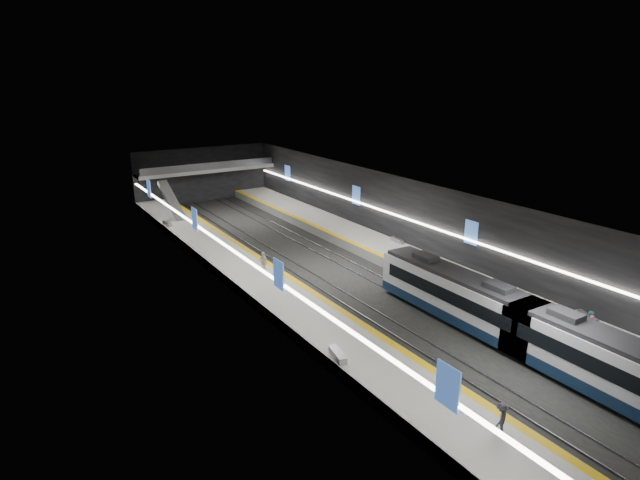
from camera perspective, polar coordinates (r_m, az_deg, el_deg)
ground at (r=51.73m, az=1.31°, el=-3.48°), size 70.00×70.00×0.00m
ceiling at (r=49.41m, az=1.37°, el=5.20°), size 20.00×70.00×0.04m
wall_left at (r=45.96m, az=-9.15°, el=-1.16°), size 0.04×70.00×8.00m
wall_right at (r=56.33m, az=9.88°, el=2.31°), size 0.04×70.00×8.00m
wall_back at (r=81.17m, az=-12.43°, el=6.83°), size 20.00×0.04×8.00m
platform_left at (r=48.12m, az=-6.21°, el=-4.61°), size 5.00×70.00×1.00m
tile_surface_left at (r=47.93m, az=-6.23°, el=-4.05°), size 5.00×70.00×0.02m
tactile_strip_left at (r=48.84m, az=-3.91°, el=-3.55°), size 0.60×70.00×0.02m
platform_right at (r=55.78m, az=7.77°, el=-1.51°), size 5.00×70.00×1.00m
tile_surface_right at (r=55.62m, az=7.79°, el=-1.01°), size 5.00×70.00×0.02m
tactile_strip_right at (r=54.30m, az=6.00°, el=-1.40°), size 0.60×70.00×0.02m
rails at (r=51.70m, az=1.31°, el=-3.42°), size 6.52×70.00×0.12m
train at (r=38.98m, az=21.24°, el=-8.59°), size 2.69×27.76×3.60m
ad_posters at (r=51.09m, az=0.73°, el=1.57°), size 19.94×53.50×2.20m
cove_light_left at (r=46.09m, az=-8.91°, el=-1.36°), size 0.25×68.60×0.12m
cove_light_right at (r=56.26m, az=9.72°, el=2.09°), size 0.25×68.60×0.12m
mezzanine_bridge at (r=79.07m, az=-11.96°, el=7.35°), size 20.00×3.00×1.50m
escalator at (r=70.75m, az=-15.58°, el=4.13°), size 1.20×7.50×3.92m
bench_left_near at (r=35.00m, az=1.91°, el=-12.17°), size 0.95×2.04×0.48m
bench_left_far at (r=66.41m, az=-15.96°, el=1.73°), size 0.67×1.81×0.43m
bench_right_near at (r=44.44m, az=26.55°, el=-7.40°), size 1.11×1.97×0.47m
bench_right_far at (r=58.10m, az=8.20°, el=-0.01°), size 0.51×1.71×0.41m
passenger_right_a at (r=41.75m, az=26.96°, el=-8.18°), size 0.57×0.69×1.61m
passenger_right_b at (r=41.90m, az=26.82°, el=-7.92°), size 1.06×1.12×1.82m
passenger_left_a at (r=48.97m, az=-6.07°, el=-2.37°), size 0.72×1.21×1.93m
passenger_left_b at (r=29.94m, az=18.76°, el=-17.55°), size 1.23×0.97×1.67m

